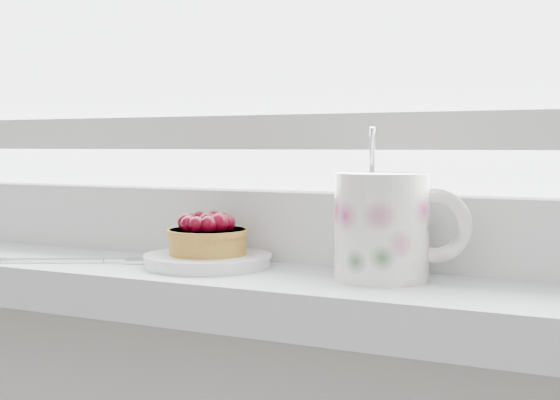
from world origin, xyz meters
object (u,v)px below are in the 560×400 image
Objects in this scene: raspberry_tart at (208,235)px; fork at (86,260)px; saucer at (208,260)px; floral_mug at (385,224)px.

raspberry_tart reaches higher than fork.
saucer is at bearing 14.68° from fork.
floral_mug is at bearing 1.82° from raspberry_tart.
fork is at bearing -165.32° from saucer.
saucer is at bearing -178.13° from floral_mug.
floral_mug is (0.18, 0.01, 0.02)m from raspberry_tart.
fork is (-0.12, -0.03, -0.00)m from saucer.
floral_mug reaches higher than saucer.
fork is (-0.12, -0.03, -0.03)m from raspberry_tart.
saucer is 0.02m from raspberry_tart.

